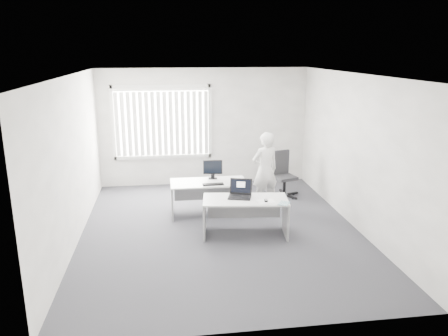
{
  "coord_description": "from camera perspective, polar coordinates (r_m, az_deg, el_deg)",
  "views": [
    {
      "loc": [
        -0.96,
        -7.37,
        3.2
      ],
      "look_at": [
        0.09,
        0.15,
        1.14
      ],
      "focal_mm": 35.0,
      "sensor_mm": 36.0,
      "label": 1
    }
  ],
  "objects": [
    {
      "name": "monitor",
      "position": [
        8.79,
        -1.48,
        -0.18
      ],
      "size": [
        0.39,
        0.15,
        0.38
      ],
      "primitive_type": null,
      "rotation": [
        0.0,
        0.0,
        -0.09
      ],
      "color": "black",
      "rests_on": "desk_far"
    },
    {
      "name": "desk_near",
      "position": [
        7.74,
        2.79,
        -5.37
      ],
      "size": [
        1.56,
        0.87,
        0.68
      ],
      "rotation": [
        0.0,
        0.0,
        -0.13
      ],
      "color": "white",
      "rests_on": "ground"
    },
    {
      "name": "mouse",
      "position": [
        7.57,
        5.51,
        -4.21
      ],
      "size": [
        0.07,
        0.1,
        0.04
      ],
      "primitive_type": null,
      "rotation": [
        0.0,
        0.0,
        -0.16
      ],
      "color": "#ABABAE",
      "rests_on": "paper_sheet"
    },
    {
      "name": "blinds",
      "position": [
        10.41,
        -8.08,
        5.73
      ],
      "size": [
        2.2,
        0.1,
        1.5
      ],
      "primitive_type": null,
      "color": "white",
      "rests_on": "wall_back"
    },
    {
      "name": "wall_back",
      "position": [
        10.57,
        -2.61,
        5.35
      ],
      "size": [
        5.0,
        0.02,
        2.8
      ],
      "primitive_type": "cube",
      "color": "white",
      "rests_on": "ground"
    },
    {
      "name": "office_chair",
      "position": [
        9.92,
        7.75,
        -1.86
      ],
      "size": [
        0.72,
        0.72,
        1.02
      ],
      "rotation": [
        0.0,
        0.0,
        0.29
      ],
      "color": "black",
      "rests_on": "ground"
    },
    {
      "name": "window",
      "position": [
        10.46,
        -8.08,
        5.95
      ],
      "size": [
        2.32,
        0.06,
        1.76
      ],
      "primitive_type": "cube",
      "color": "silver",
      "rests_on": "wall_back"
    },
    {
      "name": "wall_front",
      "position": [
        4.82,
        4.18,
        -6.8
      ],
      "size": [
        5.0,
        0.02,
        2.8
      ],
      "primitive_type": "cube",
      "color": "white",
      "rests_on": "ground"
    },
    {
      "name": "paper_sheet",
      "position": [
        7.59,
        5.52,
        -4.33
      ],
      "size": [
        0.31,
        0.24,
        0.0
      ],
      "primitive_type": "cube",
      "rotation": [
        0.0,
        0.0,
        0.1
      ],
      "color": "white",
      "rests_on": "desk_near"
    },
    {
      "name": "desk_far",
      "position": [
        8.69,
        -2.02,
        -3.01
      ],
      "size": [
        1.5,
        0.7,
        0.68
      ],
      "rotation": [
        0.0,
        0.0,
        0.0
      ],
      "color": "white",
      "rests_on": "ground"
    },
    {
      "name": "wall_left",
      "position": [
        7.74,
        -19.16,
        0.87
      ],
      "size": [
        0.02,
        6.0,
        2.8
      ],
      "primitive_type": "cube",
      "color": "white",
      "rests_on": "ground"
    },
    {
      "name": "keyboard",
      "position": [
        8.44,
        -1.43,
        -2.14
      ],
      "size": [
        0.41,
        0.14,
        0.02
      ],
      "primitive_type": "cube",
      "rotation": [
        0.0,
        0.0,
        0.01
      ],
      "color": "black",
      "rests_on": "desk_far"
    },
    {
      "name": "ground",
      "position": [
        8.09,
        -0.46,
        -8.12
      ],
      "size": [
        6.0,
        6.0,
        0.0
      ],
      "primitive_type": "plane",
      "color": "#46464C",
      "rests_on": "ground"
    },
    {
      "name": "ceiling",
      "position": [
        7.44,
        -0.51,
        12.09
      ],
      "size": [
        5.0,
        6.0,
        0.02
      ],
      "primitive_type": "cube",
      "color": "silver",
      "rests_on": "wall_back"
    },
    {
      "name": "person",
      "position": [
        9.04,
        5.38,
        -0.3
      ],
      "size": [
        0.67,
        0.54,
        1.6
      ],
      "primitive_type": "imported",
      "rotation": [
        0.0,
        0.0,
        3.44
      ],
      "color": "silver",
      "rests_on": "ground"
    },
    {
      "name": "wall_right",
      "position": [
        8.34,
        16.82,
        2.05
      ],
      "size": [
        0.02,
        6.0,
        2.8
      ],
      "primitive_type": "cube",
      "color": "white",
      "rests_on": "ground"
    },
    {
      "name": "laptop",
      "position": [
        7.68,
        2.07,
        -2.84
      ],
      "size": [
        0.48,
        0.45,
        0.31
      ],
      "primitive_type": null,
      "rotation": [
        0.0,
        0.0,
        -0.3
      ],
      "color": "black",
      "rests_on": "desk_near"
    },
    {
      "name": "booklet",
      "position": [
        7.5,
        7.83,
        -4.6
      ],
      "size": [
        0.25,
        0.27,
        0.01
      ],
      "primitive_type": "cube",
      "rotation": [
        0.0,
        0.0,
        -0.58
      ],
      "color": "white",
      "rests_on": "desk_near"
    }
  ]
}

